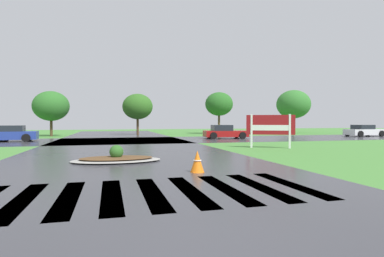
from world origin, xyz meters
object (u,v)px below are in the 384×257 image
car_blue_compact (7,134)px  car_dark_suv (225,132)px  car_silver_hatch (364,131)px  traffic_cone (197,162)px  estate_billboard (270,126)px  median_island (116,158)px

car_blue_compact → car_dark_suv: bearing=174.9°
car_silver_hatch → traffic_cone: bearing=-144.0°
estate_billboard → car_blue_compact: estate_billboard is taller
car_silver_hatch → traffic_cone: (-24.01, -18.20, -0.24)m
car_dark_suv → traffic_cone: size_ratio=6.02×
median_island → car_dark_suv: (10.33, 14.77, 0.46)m
estate_billboard → traffic_cone: 10.23m
car_dark_suv → car_blue_compact: (-18.57, 0.19, 0.02)m
median_island → car_silver_hatch: (26.46, 14.78, 0.46)m
estate_billboard → car_blue_compact: bearing=-4.4°
median_island → car_blue_compact: bearing=118.8°
car_silver_hatch → car_blue_compact: 34.70m
car_silver_hatch → car_dark_suv: bearing=178.8°
median_island → car_silver_hatch: size_ratio=0.86×
car_blue_compact → estate_billboard: bearing=143.8°
estate_billboard → median_island: 10.22m
median_island → traffic_cone: size_ratio=5.09×
traffic_cone → car_dark_suv: bearing=66.6°
median_island → car_dark_suv: 18.03m
median_island → car_dark_suv: size_ratio=0.84×
car_dark_suv → car_silver_hatch: car_dark_suv is taller
car_silver_hatch → car_blue_compact: (-34.70, 0.18, 0.03)m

